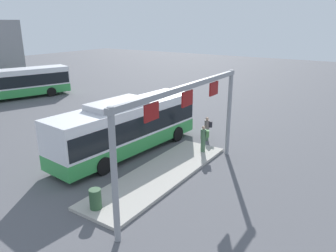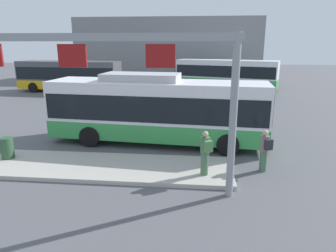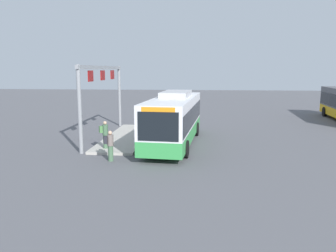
# 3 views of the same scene
# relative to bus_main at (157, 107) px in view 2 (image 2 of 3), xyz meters

# --- Properties ---
(ground_plane) EXTENTS (120.00, 120.00, 0.00)m
(ground_plane) POSITION_rel_bus_main_xyz_m (0.01, -0.00, -1.81)
(ground_plane) COLOR #56565B
(platform_curb) EXTENTS (10.00, 2.80, 0.16)m
(platform_curb) POSITION_rel_bus_main_xyz_m (-1.59, -3.55, -1.73)
(platform_curb) COLOR #B2ADA3
(platform_curb) RESTS_ON ground
(bus_main) EXTENTS (10.76, 3.41, 3.46)m
(bus_main) POSITION_rel_bus_main_xyz_m (0.00, 0.00, 0.00)
(bus_main) COLOR green
(bus_main) RESTS_ON ground
(bus_background_left) EXTENTS (11.02, 5.77, 3.10)m
(bus_background_left) POSITION_rel_bus_main_xyz_m (4.90, 19.57, -0.03)
(bus_background_left) COLOR green
(bus_background_left) RESTS_ON ground
(bus_background_right) EXTENTS (10.58, 3.32, 3.10)m
(bus_background_right) POSITION_rel_bus_main_xyz_m (-11.25, 15.82, -0.03)
(bus_background_right) COLOR #EAAD14
(bus_background_right) RESTS_ON ground
(person_boarding) EXTENTS (0.48, 0.60, 1.67)m
(person_boarding) POSITION_rel_bus_main_xyz_m (4.61, -3.16, -0.92)
(person_boarding) COLOR #476B4C
(person_boarding) RESTS_ON ground
(person_waiting_near) EXTENTS (0.51, 0.60, 1.67)m
(person_waiting_near) POSITION_rel_bus_main_xyz_m (2.32, -4.07, -0.76)
(person_waiting_near) COLOR #476B4C
(person_waiting_near) RESTS_ON platform_curb
(platform_sign_gantry) EXTENTS (10.41, 0.24, 5.20)m
(platform_sign_gantry) POSITION_rel_bus_main_xyz_m (-1.90, -5.29, 2.00)
(platform_sign_gantry) COLOR gray
(platform_sign_gantry) RESTS_ON ground
(station_building) EXTENTS (24.14, 8.00, 8.04)m
(station_building) POSITION_rel_bus_main_xyz_m (-2.30, 28.95, 2.21)
(station_building) COLOR gray
(station_building) RESTS_ON ground
(trash_bin) EXTENTS (0.52, 0.52, 0.90)m
(trash_bin) POSITION_rel_bus_main_xyz_m (-5.95, -3.19, -1.20)
(trash_bin) COLOR #2D5133
(trash_bin) RESTS_ON platform_curb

